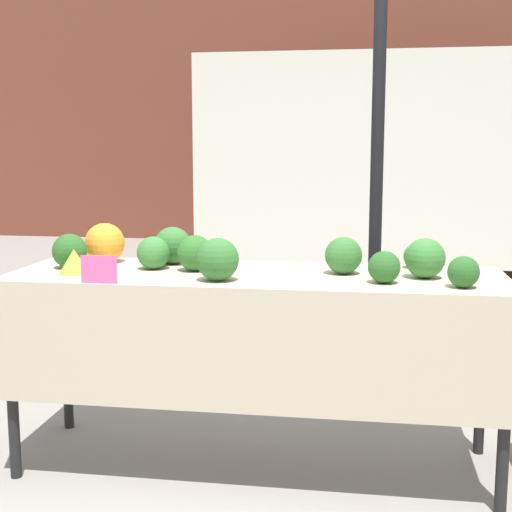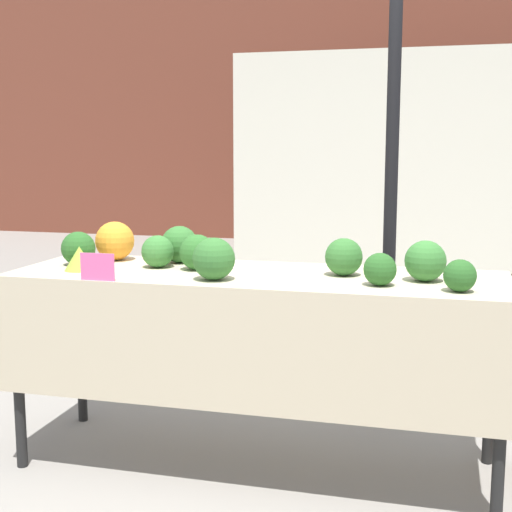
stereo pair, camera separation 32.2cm
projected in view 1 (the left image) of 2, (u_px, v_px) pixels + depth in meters
The scene contains 18 objects.
ground_plane at pixel (256, 464), 3.38m from camera, with size 40.00×40.00×0.00m, color gray.
building_facade at pixel (338, 68), 11.21m from camera, with size 16.00×0.60×5.45m.
tent_pole at pixel (376, 199), 3.88m from camera, with size 0.07×0.07×2.42m.
parked_truck at pixel (421, 166), 7.76m from camera, with size 4.93×2.06×2.40m.
market_table at pixel (254, 303), 3.19m from camera, with size 2.24×0.71×0.92m.
orange_cauliflower at pixel (105, 243), 3.53m from camera, with size 0.20×0.20×0.20m.
romanesco_head at pixel (74, 261), 3.23m from camera, with size 0.14×0.14×0.11m.
broccoli_head_0 at pixel (343, 256), 3.21m from camera, with size 0.17×0.17×0.17m.
broccoli_head_1 at pixel (195, 253), 3.29m from camera, with size 0.17×0.17×0.17m.
broccoli_head_2 at pixel (218, 259), 3.05m from camera, with size 0.18×0.18×0.18m.
broccoli_head_3 at pixel (384, 267), 2.99m from camera, with size 0.14×0.14×0.14m.
broccoli_head_4 at pixel (70, 251), 3.37m from camera, with size 0.16×0.16×0.16m.
broccoli_head_5 at pixel (153, 253), 3.34m from camera, with size 0.15×0.15×0.15m.
broccoli_head_6 at pixel (425, 258), 3.11m from camera, with size 0.18×0.18×0.18m.
broccoli_head_7 at pixel (173, 245), 3.49m from camera, with size 0.18×0.18×0.18m.
broccoli_head_8 at pixel (416, 256), 3.37m from camera, with size 0.12×0.12×0.12m.
broccoli_head_9 at pixel (464, 272), 2.90m from camera, with size 0.13×0.13×0.13m.
price_sign at pixel (99, 270), 2.99m from camera, with size 0.16×0.01×0.12m.
Camera 1 is at (0.49, -3.15, 1.49)m, focal length 50.00 mm.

